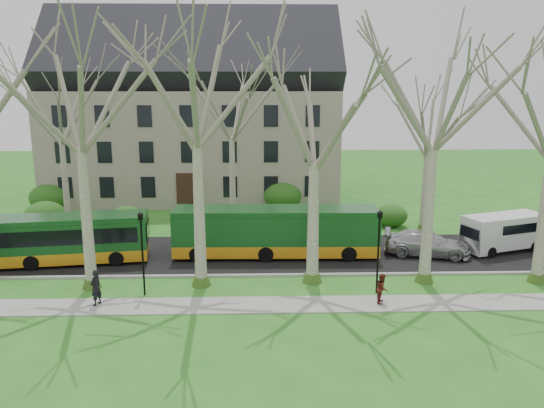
% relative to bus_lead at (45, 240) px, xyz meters
% --- Properties ---
extents(ground, '(120.00, 120.00, 0.00)m').
position_rel_bus_lead_xyz_m(ground, '(12.84, -3.98, -1.55)').
color(ground, '#307120').
rests_on(ground, ground).
extents(sidewalk, '(70.00, 2.00, 0.06)m').
position_rel_bus_lead_xyz_m(sidewalk, '(12.84, -6.48, -1.52)').
color(sidewalk, gray).
rests_on(sidewalk, ground).
extents(road, '(80.00, 8.00, 0.06)m').
position_rel_bus_lead_xyz_m(road, '(12.84, 1.52, -1.52)').
color(road, black).
rests_on(road, ground).
extents(curb, '(80.00, 0.25, 0.14)m').
position_rel_bus_lead_xyz_m(curb, '(12.84, -2.48, -1.48)').
color(curb, '#A5A39E').
rests_on(curb, ground).
extents(building, '(26.50, 12.20, 16.00)m').
position_rel_bus_lead_xyz_m(building, '(6.84, 20.02, 6.52)').
color(building, gray).
rests_on(building, ground).
extents(tree_row_verge, '(49.00, 7.00, 14.00)m').
position_rel_bus_lead_xyz_m(tree_row_verge, '(12.84, -3.68, 5.45)').
color(tree_row_verge, gray).
rests_on(tree_row_verge, ground).
extents(tree_row_far, '(33.00, 7.00, 12.00)m').
position_rel_bus_lead_xyz_m(tree_row_far, '(11.51, 7.02, 4.45)').
color(tree_row_far, gray).
rests_on(tree_row_far, ground).
extents(lamp_row, '(36.22, 0.22, 4.30)m').
position_rel_bus_lead_xyz_m(lamp_row, '(12.84, -4.98, 1.03)').
color(lamp_row, black).
rests_on(lamp_row, ground).
extents(hedges, '(30.60, 8.60, 2.00)m').
position_rel_bus_lead_xyz_m(hedges, '(8.18, 10.02, -0.55)').
color(hedges, '#285317').
rests_on(hedges, ground).
extents(bus_lead, '(12.13, 4.10, 2.97)m').
position_rel_bus_lead_xyz_m(bus_lead, '(0.00, 0.00, 0.00)').
color(bus_lead, '#14461B').
rests_on(bus_lead, road).
extents(bus_follow, '(12.67, 2.85, 3.16)m').
position_rel_bus_lead_xyz_m(bus_follow, '(13.81, 1.11, 0.09)').
color(bus_follow, '#14461B').
rests_on(bus_follow, road).
extents(sedan, '(5.66, 3.47, 1.53)m').
position_rel_bus_lead_xyz_m(sedan, '(23.32, 0.90, -0.72)').
color(sedan, '#ADADB2').
rests_on(sedan, road).
extents(van_a, '(5.74, 3.60, 2.36)m').
position_rel_bus_lead_xyz_m(van_a, '(28.53, 1.72, -0.31)').
color(van_a, silver).
rests_on(van_a, road).
extents(pedestrian_a, '(0.66, 0.77, 1.79)m').
position_rel_bus_lead_xyz_m(pedestrian_a, '(4.79, -6.29, -0.59)').
color(pedestrian_a, black).
rests_on(pedestrian_a, sidewalk).
extents(pedestrian_b, '(0.77, 0.86, 1.47)m').
position_rel_bus_lead_xyz_m(pedestrian_b, '(18.79, -6.39, -0.75)').
color(pedestrian_b, '#561A13').
rests_on(pedestrian_b, sidewalk).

